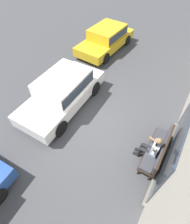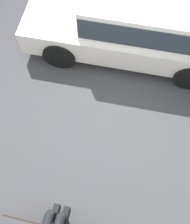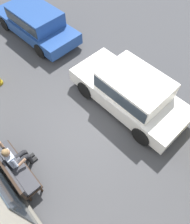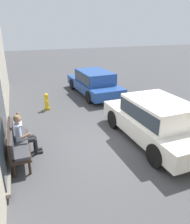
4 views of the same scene
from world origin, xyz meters
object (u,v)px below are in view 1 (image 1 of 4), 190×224
(person_on_phone, at_px, (152,148))
(parked_car_mid, at_px, (63,90))
(bench, at_px, (159,149))
(parked_car_near, at_px, (106,38))

(person_on_phone, bearing_deg, parked_car_mid, -97.72)
(bench, bearing_deg, parked_car_near, -137.10)
(person_on_phone, bearing_deg, parked_car_near, -139.07)
(person_on_phone, bearing_deg, bench, 124.38)
(bench, height_order, person_on_phone, person_on_phone)
(bench, distance_m, person_on_phone, 0.30)
(person_on_phone, xyz_separation_m, parked_car_near, (-5.90, -5.12, 0.03))
(parked_car_mid, bearing_deg, bench, 84.59)
(person_on_phone, height_order, parked_car_near, parked_car_near)
(parked_car_near, bearing_deg, person_on_phone, 40.93)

